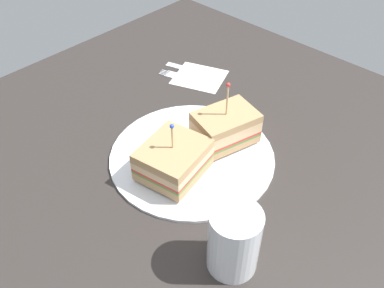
# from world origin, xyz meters

# --- Properties ---
(ground_plane) EXTENTS (0.92, 0.92, 0.02)m
(ground_plane) POSITION_xyz_m (0.00, 0.00, -0.01)
(ground_plane) COLOR #2D2826
(plate) EXTENTS (0.28, 0.28, 0.01)m
(plate) POSITION_xyz_m (0.00, 0.00, 0.00)
(plate) COLOR white
(plate) RESTS_ON ground_plane
(sandwich_half_front) EXTENTS (0.12, 0.10, 0.12)m
(sandwich_half_front) POSITION_xyz_m (0.06, -0.02, 0.04)
(sandwich_half_front) COLOR tan
(sandwich_half_front) RESTS_ON plate
(sandwich_half_back) EXTENTS (0.11, 0.10, 0.10)m
(sandwich_half_back) POSITION_xyz_m (-0.05, -0.01, 0.03)
(sandwich_half_back) COLOR tan
(sandwich_half_back) RESTS_ON plate
(drink_glass) EXTENTS (0.07, 0.07, 0.10)m
(drink_glass) POSITION_xyz_m (-0.11, -0.18, 0.05)
(drink_glass) COLOR gold
(drink_glass) RESTS_ON ground_plane
(napkin) EXTENTS (0.12, 0.13, 0.00)m
(napkin) POSITION_xyz_m (0.19, 0.15, 0.00)
(napkin) COLOR white
(napkin) RESTS_ON ground_plane
(fork) EXTENTS (0.05, 0.12, 0.00)m
(fork) POSITION_xyz_m (0.16, 0.19, 0.00)
(fork) COLOR silver
(fork) RESTS_ON ground_plane
(knife) EXTENTS (0.05, 0.12, 0.00)m
(knife) POSITION_xyz_m (0.19, 0.19, 0.00)
(knife) COLOR silver
(knife) RESTS_ON ground_plane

